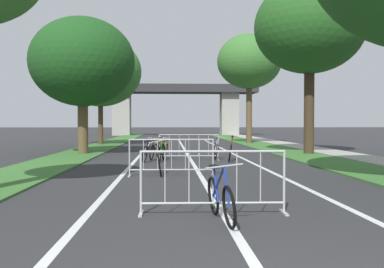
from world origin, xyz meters
TOP-DOWN VIEW (x-y plane):
  - grass_verge_left at (-5.18, 24.75)m, footprint 2.23×60.49m
  - grass_verge_right at (5.18, 24.75)m, footprint 2.23×60.49m
  - sidewalk_path_right at (7.19, 24.75)m, footprint 1.80×60.49m
  - lane_stripe_center at (0.00, 17.50)m, footprint 0.14×34.99m
  - lane_stripe_right_lane at (2.23, 17.50)m, footprint 0.14×34.99m
  - lane_stripe_left_lane at (-2.23, 17.50)m, footprint 0.14×34.99m
  - overpass_bridge at (0.00, 49.99)m, footprint 19.84×3.86m
  - tree_left_cypress_far at (-5.01, 18.15)m, footprint 4.99×4.99m
  - tree_left_pine_near at (-5.58, 27.14)m, footprint 5.63×5.63m
  - tree_right_pine_far at (5.80, 17.45)m, footprint 5.24×5.24m
  - tree_right_oak_mid at (4.95, 28.19)m, footprint 4.65×4.65m
  - crowd_barrier_nearest at (-0.18, 4.35)m, footprint 2.43×0.49m
  - crowd_barrier_second at (-0.82, 9.43)m, footprint 2.42×0.46m
  - crowd_barrier_third at (-0.09, 14.50)m, footprint 2.43×0.50m
  - bicycle_orange_0 at (-1.18, 9.80)m, footprint 0.44×1.65m
  - bicycle_blue_1 at (-0.12, 3.82)m, footprint 0.54×1.60m
  - bicycle_green_2 at (-1.20, 14.06)m, footprint 0.53×1.68m
  - bicycle_red_3 at (1.53, 14.07)m, footprint 0.60×1.71m
  - bicycle_silver_4 at (1.05, 15.05)m, footprint 0.46×1.68m
  - bicycle_black_5 at (-1.68, 14.10)m, footprint 0.64×1.68m
  - bicycle_yellow_6 at (-1.12, 14.99)m, footprint 0.49×1.68m

SIDE VIEW (x-z plane):
  - lane_stripe_center at x=0.00m, z-range 0.00..0.01m
  - lane_stripe_right_lane at x=2.23m, z-range 0.00..0.01m
  - lane_stripe_left_lane at x=-2.23m, z-range 0.00..0.01m
  - grass_verge_left at x=-5.18m, z-range 0.00..0.05m
  - grass_verge_right at x=5.18m, z-range 0.00..0.05m
  - sidewalk_path_right at x=7.19m, z-range 0.00..0.08m
  - bicycle_blue_1 at x=-0.12m, z-range -0.11..0.82m
  - bicycle_black_5 at x=-1.68m, z-range -0.11..0.82m
  - bicycle_yellow_6 at x=-1.12m, z-range -0.12..0.85m
  - bicycle_orange_0 at x=-1.18m, z-range -0.12..0.86m
  - bicycle_green_2 at x=-1.20m, z-range -0.10..0.84m
  - bicycle_silver_4 at x=1.05m, z-range -0.12..0.87m
  - bicycle_red_3 at x=1.53m, z-range -0.13..0.91m
  - crowd_barrier_nearest at x=-0.18m, z-range 0.00..1.05m
  - crowd_barrier_second at x=-0.82m, z-range 0.00..1.05m
  - crowd_barrier_third at x=-0.09m, z-range 0.00..1.05m
  - tree_left_cypress_far at x=-5.01m, z-range 1.13..7.68m
  - overpass_bridge at x=0.00m, z-range 1.33..7.50m
  - tree_left_pine_near at x=-5.58m, z-range 1.31..8.74m
  - tree_right_oak_mid at x=4.95m, z-range 1.96..9.92m
  - tree_right_pine_far at x=5.80m, z-range 1.90..10.21m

